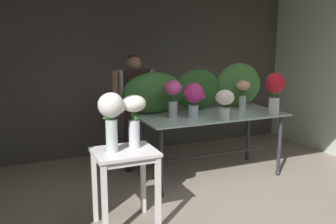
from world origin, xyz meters
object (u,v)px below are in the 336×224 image
Objects in this scene: vase_magenta_peonies at (193,96)px; vase_fuchsia_hydrangea at (173,94)px; side_table_white at (125,163)px; vase_white_roses_tall at (111,114)px; vase_peach_dahlias at (243,91)px; display_table_glass at (211,123)px; vase_crimson_tulips at (275,89)px; florist at (135,100)px; vase_cream_lisianthus_tall at (134,114)px; vase_ivory_snapdragons at (225,102)px.

vase_magenta_peonies is 0.92× the size of vase_fuchsia_hydrangea.
side_table_white is 1.36× the size of vase_white_roses_tall.
display_table_glass is at bearing -170.19° from vase_peach_dahlias.
vase_crimson_tulips is (0.73, -0.38, 0.47)m from display_table_glass.
side_table_white is 0.52m from vase_white_roses_tall.
vase_magenta_peonies is (0.56, -0.69, 0.12)m from florist.
vase_white_roses_tall is at bearing 179.57° from side_table_white.
display_table_glass is 0.72m from vase_fuchsia_hydrangea.
vase_crimson_tulips reaches higher than vase_cream_lisianthus_tall.
florist is 1.31m from vase_ivory_snapdragons.
vase_magenta_peonies is 1.09m from vase_crimson_tulips.
vase_magenta_peonies is at bearing 35.25° from vase_cream_lisianthus_tall.
vase_cream_lisianthus_tall is at bearing -168.17° from vase_crimson_tulips.
display_table_glass is 0.52m from vase_ivory_snapdragons.
vase_cream_lisianthus_tall is (-0.79, -0.80, -0.05)m from vase_fuchsia_hydrangea.
side_table_white is 1.64m from florist.
vase_crimson_tulips is at bearing 11.83° from vase_cream_lisianthus_tall.
florist reaches higher than display_table_glass.
vase_magenta_peonies is at bearing -166.82° from display_table_glass.
vase_white_roses_tall is 0.25m from vase_cream_lisianthus_tall.
vase_white_roses_tall is (-2.33, -0.49, -0.05)m from vase_crimson_tulips.
vase_fuchsia_hydrangea is at bearing 45.50° from vase_cream_lisianthus_tall.
vase_fuchsia_hydrangea is at bearing 43.19° from side_table_white.
vase_peach_dahlias is at bearing 23.96° from vase_white_roses_tall.
display_table_glass is 3.36× the size of vase_white_roses_tall.
display_table_glass is 1.71m from side_table_white.
vase_peach_dahlias is 0.76m from vase_ivory_snapdragons.
florist is 3.71× the size of vase_magenta_peonies.
vase_cream_lisianthus_tall is (-2.09, -0.44, -0.08)m from vase_crimson_tulips.
side_table_white is 1.66× the size of vase_fuchsia_hydrangea.
vase_white_roses_tall reaches higher than side_table_white.
florist reaches higher than vase_ivory_snapdragons.
vase_white_roses_tall is at bearing -148.45° from vase_magenta_peonies.
vase_white_roses_tall is (-1.03, -0.85, -0.01)m from vase_fuchsia_hydrangea.
vase_ivory_snapdragons reaches higher than side_table_white.
display_table_glass is at bearing 28.41° from vase_white_roses_tall.
florist is 0.90m from vase_magenta_peonies.
vase_ivory_snapdragons is 0.78× the size of vase_fuchsia_hydrangea.
vase_magenta_peonies is 0.76× the size of vase_white_roses_tall.
vase_peach_dahlias is (2.05, 0.96, 0.48)m from side_table_white.
vase_cream_lisianthus_tall is (0.24, 0.05, -0.03)m from vase_white_roses_tall.
vase_white_roses_tall is at bearing -162.75° from vase_ivory_snapdragons.
vase_fuchsia_hydrangea is at bearing -178.79° from display_table_glass.
side_table_white is at bearing -154.78° from vase_peach_dahlias.
vase_crimson_tulips is 2.14m from vase_cream_lisianthus_tall.
vase_crimson_tulips is 2.38m from vase_white_roses_tall.
vase_peach_dahlias is 0.74× the size of vase_crimson_tulips.
vase_fuchsia_hydrangea is at bearing 164.41° from vase_crimson_tulips.
vase_peach_dahlias is at bearing 25.22° from side_table_white.
vase_peach_dahlias is 2.13m from vase_cream_lisianthus_tall.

